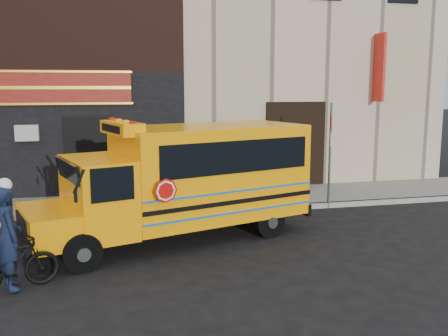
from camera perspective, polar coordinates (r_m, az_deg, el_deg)
ground at (r=12.13m, az=-0.54°, el=-8.40°), size 120.00×120.00×0.00m
curb at (r=14.56m, az=-2.76°, el=-5.07°), size 40.00×0.20×0.15m
sidewalk at (r=16.00m, az=-3.72°, el=-3.76°), size 40.00×3.00×0.15m
building at (r=22.01m, az=-6.79°, el=15.61°), size 20.00×10.70×12.00m
school_bus at (r=12.07m, az=-4.29°, el=-1.13°), size 7.22×4.11×2.92m
sign_pole at (r=15.36m, az=12.02°, el=1.92°), size 0.12×0.27×3.21m
bicycle at (r=9.98m, az=-22.98°, el=-10.12°), size 1.71×1.04×0.99m
cyclist at (r=9.87m, az=-23.42°, el=-7.50°), size 0.70×0.83×1.94m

